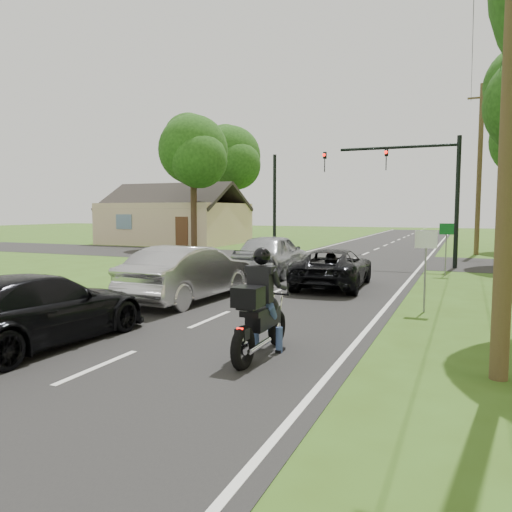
% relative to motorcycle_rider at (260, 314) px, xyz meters
% --- Properties ---
extents(ground, '(140.00, 140.00, 0.00)m').
position_rel_motorcycle_rider_xyz_m(ground, '(-2.29, 2.37, -0.79)').
color(ground, '#345317').
rests_on(ground, ground).
extents(road, '(8.00, 100.00, 0.01)m').
position_rel_motorcycle_rider_xyz_m(road, '(-2.29, 12.37, -0.79)').
color(road, black).
rests_on(road, ground).
extents(cross_road, '(60.00, 7.00, 0.01)m').
position_rel_motorcycle_rider_xyz_m(cross_road, '(-2.29, 18.37, -0.79)').
color(cross_road, black).
rests_on(cross_road, ground).
extents(motorcycle_rider, '(0.66, 2.34, 2.02)m').
position_rel_motorcycle_rider_xyz_m(motorcycle_rider, '(0.00, 0.00, 0.00)').
color(motorcycle_rider, black).
rests_on(motorcycle_rider, ground).
extents(dark_suv, '(2.48, 4.89, 1.33)m').
position_rel_motorcycle_rider_xyz_m(dark_suv, '(-0.84, 8.65, -0.12)').
color(dark_suv, black).
rests_on(dark_suv, road).
extents(silver_sedan, '(2.02, 4.99, 1.61)m').
position_rel_motorcycle_rider_xyz_m(silver_sedan, '(-4.06, 4.41, 0.02)').
color(silver_sedan, '#A9A8AD').
rests_on(silver_sedan, road).
extents(silver_suv, '(2.25, 5.10, 1.71)m').
position_rel_motorcycle_rider_xyz_m(silver_suv, '(-3.86, 10.63, 0.07)').
color(silver_suv, '#A4A7AC').
rests_on(silver_suv, road).
extents(dark_car_behind, '(2.18, 4.97, 1.42)m').
position_rel_motorcycle_rider_xyz_m(dark_car_behind, '(-4.31, -0.98, -0.07)').
color(dark_car_behind, black).
rests_on(dark_car_behind, road).
extents(traffic_signal, '(6.38, 0.44, 6.00)m').
position_rel_motorcycle_rider_xyz_m(traffic_signal, '(1.05, 16.37, 3.34)').
color(traffic_signal, black).
rests_on(traffic_signal, ground).
extents(signal_pole_far, '(0.20, 0.20, 6.00)m').
position_rel_motorcycle_rider_xyz_m(signal_pole_far, '(-7.49, 20.37, 2.21)').
color(signal_pole_far, black).
rests_on(signal_pole_far, ground).
extents(utility_pole_far, '(1.60, 0.28, 10.00)m').
position_rel_motorcycle_rider_xyz_m(utility_pole_far, '(3.91, 24.37, 4.29)').
color(utility_pole_far, brown).
rests_on(utility_pole_far, ground).
extents(sign_white, '(0.55, 0.07, 2.12)m').
position_rel_motorcycle_rider_xyz_m(sign_white, '(2.41, 5.35, 0.80)').
color(sign_white, slate).
rests_on(sign_white, ground).
extents(sign_green, '(0.55, 0.07, 2.12)m').
position_rel_motorcycle_rider_xyz_m(sign_green, '(2.61, 13.35, 0.80)').
color(sign_green, slate).
rests_on(sign_green, ground).
extents(tree_left_near, '(5.12, 4.96, 9.22)m').
position_rel_motorcycle_rider_xyz_m(tree_left_near, '(-14.02, 22.16, 5.74)').
color(tree_left_near, '#332316').
rests_on(tree_left_near, ground).
extents(tree_left_far, '(5.76, 5.58, 10.14)m').
position_rel_motorcycle_rider_xyz_m(tree_left_far, '(-15.98, 32.13, 6.34)').
color(tree_left_far, '#332316').
rests_on(tree_left_far, ground).
extents(house, '(10.20, 8.00, 4.84)m').
position_rel_motorcycle_rider_xyz_m(house, '(-18.29, 26.37, 0.98)').
color(house, tan).
rests_on(house, ground).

